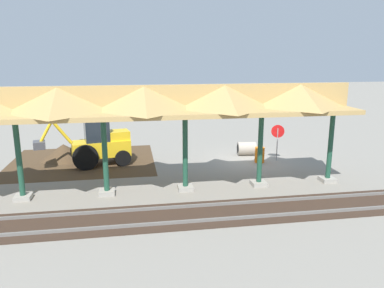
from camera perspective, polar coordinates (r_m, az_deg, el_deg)
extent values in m
plane|color=gray|center=(22.74, 8.57, -2.47)|extent=(120.00, 120.00, 0.00)
cube|color=#4C3823|center=(23.15, -16.31, -2.58)|extent=(8.36, 7.00, 0.01)
cube|color=#9E998E|center=(19.97, 19.94, -5.10)|extent=(0.70, 0.70, 0.20)
cylinder|color=#1E4C38|center=(19.52, 20.33, -0.36)|extent=(0.24, 0.24, 3.60)
cube|color=#9E998E|center=(18.50, 10.12, -5.94)|extent=(0.70, 0.70, 0.20)
cylinder|color=#1E4C38|center=(18.02, 10.35, -0.83)|extent=(0.24, 0.24, 3.60)
cube|color=#9E998E|center=(17.66, -1.02, -6.68)|extent=(0.70, 0.70, 0.20)
cylinder|color=#1E4C38|center=(17.15, -1.04, -1.34)|extent=(0.24, 0.24, 3.60)
cube|color=#9E998E|center=(17.53, -12.82, -7.18)|extent=(0.70, 0.70, 0.20)
cylinder|color=#1E4C38|center=(17.02, -13.11, -1.81)|extent=(0.24, 0.24, 3.60)
cube|color=#9E998E|center=(18.12, -24.33, -7.39)|extent=(0.70, 0.70, 0.20)
cylinder|color=#1E4C38|center=(17.63, -24.86, -2.20)|extent=(0.24, 0.24, 3.60)
cube|color=tan|center=(16.60, -7.24, 4.77)|extent=(19.18, 3.20, 0.20)
cube|color=tan|center=(16.52, -7.31, 6.99)|extent=(19.18, 0.20, 1.10)
pyramid|color=tan|center=(18.27, 16.04, 7.20)|extent=(3.24, 3.20, 1.10)
pyramid|color=tan|center=(17.04, 4.96, 7.25)|extent=(3.24, 3.20, 1.10)
pyramid|color=tan|center=(16.52, -7.31, 6.99)|extent=(3.24, 3.20, 1.10)
pyramid|color=tan|center=(16.77, -19.76, 6.41)|extent=(3.24, 3.20, 1.10)
cube|color=slate|center=(16.96, 15.44, -8.14)|extent=(60.00, 0.08, 0.15)
cube|color=slate|center=(15.78, 17.63, -9.97)|extent=(60.00, 0.08, 0.15)
cube|color=#38281E|center=(16.39, 16.48, -9.22)|extent=(60.00, 2.58, 0.03)
cylinder|color=gray|center=(22.71, 12.84, -0.09)|extent=(0.06, 0.06, 1.99)
cylinder|color=red|center=(22.54, 12.95, 1.90)|extent=(0.70, 0.34, 0.76)
cube|color=yellow|center=(22.00, -13.66, -0.63)|extent=(3.40, 1.93, 0.90)
cube|color=#1E262D|center=(21.73, -14.35, 2.27)|extent=(1.51, 1.41, 1.40)
cube|color=yellow|center=(21.99, -11.12, 1.37)|extent=(1.35, 1.30, 0.50)
cylinder|color=black|center=(22.66, -16.28, -1.09)|extent=(1.43, 0.58, 1.40)
cylinder|color=black|center=(21.28, -15.91, -1.99)|extent=(1.43, 0.58, 1.40)
cylinder|color=black|center=(22.91, -11.13, -1.29)|extent=(0.94, 0.48, 0.90)
cylinder|color=black|center=(21.67, -10.50, -2.11)|extent=(0.94, 0.48, 0.90)
cylinder|color=yellow|center=(21.61, -19.23, 1.75)|extent=(1.08, 0.39, 1.41)
cylinder|color=yellow|center=(21.59, -21.43, 1.61)|extent=(0.89, 0.34, 1.36)
cube|color=#47474C|center=(21.73, -22.25, -0.12)|extent=(0.75, 0.91, 0.40)
cone|color=#4C3823|center=(24.10, -18.88, -2.14)|extent=(5.51, 5.51, 1.82)
cylinder|color=#9E9384|center=(23.83, 8.32, -0.69)|extent=(1.20, 0.94, 0.83)
cylinder|color=black|center=(23.72, 7.00, -0.71)|extent=(0.08, 0.54, 0.54)
cylinder|color=orange|center=(22.32, 10.26, -1.64)|extent=(0.56, 0.56, 0.90)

